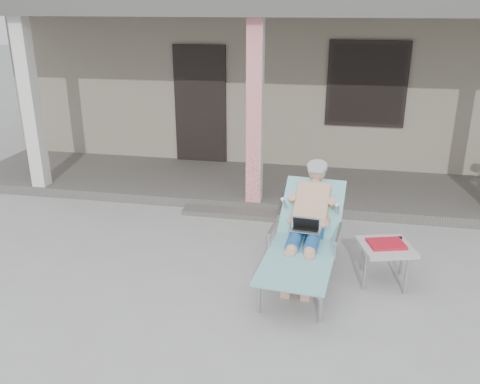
# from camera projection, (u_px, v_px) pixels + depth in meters

# --- Properties ---
(ground) EXTENTS (60.00, 60.00, 0.00)m
(ground) POSITION_uv_depth(u_px,v_px,m) (222.00, 280.00, 5.72)
(ground) COLOR #9E9E99
(ground) RESTS_ON ground
(house) EXTENTS (10.40, 5.40, 3.30)m
(house) POSITION_uv_depth(u_px,v_px,m) (288.00, 64.00, 11.11)
(house) COLOR gray
(house) RESTS_ON ground
(porch_deck) EXTENTS (10.00, 2.00, 0.15)m
(porch_deck) POSITION_uv_depth(u_px,v_px,m) (262.00, 186.00, 8.45)
(porch_deck) COLOR #605B56
(porch_deck) RESTS_ON ground
(porch_overhang) EXTENTS (10.00, 2.30, 2.85)m
(porch_overhang) POSITION_uv_depth(u_px,v_px,m) (265.00, 13.00, 7.45)
(porch_overhang) COLOR silver
(porch_overhang) RESTS_ON porch_deck
(porch_step) EXTENTS (2.00, 0.30, 0.07)m
(porch_step) POSITION_uv_depth(u_px,v_px,m) (251.00, 214.00, 7.41)
(porch_step) COLOR #605B56
(porch_step) RESTS_ON ground
(lounger) EXTENTS (0.88, 1.95, 1.24)m
(lounger) POSITION_uv_depth(u_px,v_px,m) (307.00, 212.00, 5.62)
(lounger) COLOR #B7B7BC
(lounger) RESTS_ON ground
(side_table) EXTENTS (0.67, 0.67, 0.49)m
(side_table) POSITION_uv_depth(u_px,v_px,m) (386.00, 249.00, 5.55)
(side_table) COLOR #B3B3AE
(side_table) RESTS_ON ground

